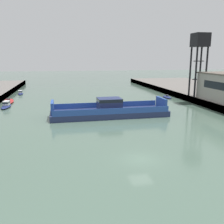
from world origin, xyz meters
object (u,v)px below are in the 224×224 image
chain_ferry (109,111)px  moored_boat_near_right (6,105)px  crane_tower (200,46)px  moored_boat_mid_right (20,93)px  moored_boat_near_left (167,97)px  moored_boat_mid_left (8,101)px

chain_ferry → moored_boat_near_right: (-21.87, 13.02, -0.52)m
moored_boat_near_right → crane_tower: (46.91, -2.18, 13.62)m
chain_ferry → moored_boat_mid_right: size_ratio=4.58×
chain_ferry → moored_boat_mid_right: bearing=122.0°
moored_boat_near_right → moored_boat_mid_right: bearing=90.3°
moored_boat_near_right → crane_tower: size_ratio=0.38×
moored_boat_mid_right → moored_boat_near_right: bearing=-89.7°
moored_boat_near_right → crane_tower: 48.90m
moored_boat_near_right → moored_boat_mid_right: (-0.12, 22.23, -0.13)m
moored_boat_near_left → moored_boat_mid_left: moored_boat_mid_left is taller
moored_boat_mid_left → moored_boat_near_left: bearing=-1.3°
moored_boat_near_left → crane_tower: bearing=-62.1°
moored_boat_near_left → moored_boat_mid_right: (-42.62, 16.09, 0.18)m
moored_boat_near_left → moored_boat_mid_left: 43.42m
moored_boat_near_right → moored_boat_mid_left: bearing=97.2°
moored_boat_near_right → moored_boat_mid_left: moored_boat_near_right is taller
chain_ferry → crane_tower: bearing=23.4°
chain_ferry → crane_tower: crane_tower is taller
chain_ferry → crane_tower: 30.26m
moored_boat_mid_left → crane_tower: 50.65m
chain_ferry → moored_boat_near_left: size_ratio=4.41×
chain_ferry → moored_boat_mid_left: size_ratio=2.69×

